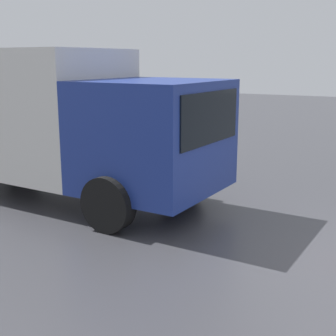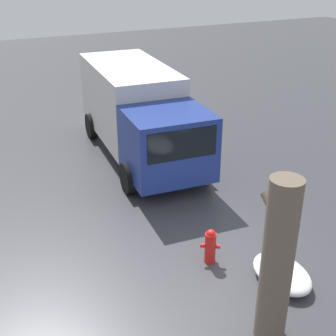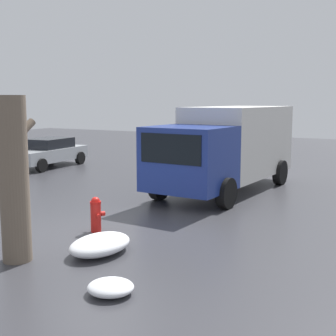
{
  "view_description": "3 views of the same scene",
  "coord_description": "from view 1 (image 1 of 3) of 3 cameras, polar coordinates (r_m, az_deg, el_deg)",
  "views": [
    {
      "loc": [
        -0.3,
        6.23,
        2.65
      ],
      "look_at": [
        3.46,
        -0.79,
        0.8
      ],
      "focal_mm": 50.0,
      "sensor_mm": 36.0,
      "label": 1
    },
    {
      "loc": [
        -7.41,
        4.42,
        6.43
      ],
      "look_at": [
        3.46,
        -0.55,
        0.72
      ],
      "focal_mm": 50.0,
      "sensor_mm": 36.0,
      "label": 2
    },
    {
      "loc": [
        -8.49,
        -6.75,
        3.09
      ],
      "look_at": [
        2.82,
        -0.36,
        1.19
      ],
      "focal_mm": 50.0,
      "sensor_mm": 36.0,
      "label": 3
    }
  ],
  "objects": [
    {
      "name": "delivery_truck",
      "position": [
        9.62,
        -14.8,
        6.08
      ],
      "size": [
        7.06,
        2.86,
        2.85
      ],
      "rotation": [
        0.0,
        0.0,
        1.52
      ],
      "color": "navy",
      "rests_on": "ground_plane"
    }
  ]
}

